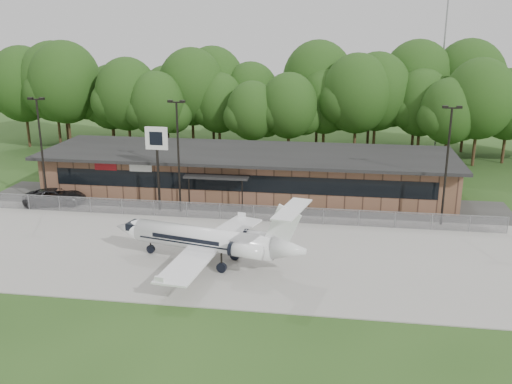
% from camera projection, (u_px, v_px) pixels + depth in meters
% --- Properties ---
extents(ground, '(160.00, 160.00, 0.00)m').
position_uv_depth(ground, '(186.00, 299.00, 35.76)').
color(ground, '#213E16').
rests_on(ground, ground).
extents(apron, '(64.00, 18.00, 0.08)m').
position_uv_depth(apron, '(214.00, 250.00, 43.33)').
color(apron, '#9E9B93').
rests_on(apron, ground).
extents(parking_lot, '(50.00, 9.00, 0.06)m').
position_uv_depth(parking_lot, '(240.00, 205.00, 54.23)').
color(parking_lot, '#383835').
rests_on(parking_lot, ground).
extents(terminal, '(41.00, 11.65, 4.30)m').
position_uv_depth(terminal, '(248.00, 171.00, 57.82)').
color(terminal, brown).
rests_on(terminal, ground).
extents(fence, '(46.00, 0.04, 1.52)m').
position_uv_depth(fence, '(231.00, 212.00, 49.75)').
color(fence, gray).
rests_on(fence, ground).
extents(treeline, '(72.00, 12.00, 15.00)m').
position_uv_depth(treeline, '(270.00, 97.00, 73.41)').
color(treeline, '#143912').
rests_on(treeline, ground).
extents(radio_mast, '(0.20, 0.20, 25.00)m').
position_uv_depth(radio_mast, '(443.00, 56.00, 74.51)').
color(radio_mast, gray).
rests_on(radio_mast, ground).
extents(light_pole_left, '(1.55, 0.30, 10.23)m').
position_uv_depth(light_pole_left, '(41.00, 144.00, 52.27)').
color(light_pole_left, black).
rests_on(light_pole_left, ground).
extents(light_pole_mid, '(1.55, 0.30, 10.23)m').
position_uv_depth(light_pole_mid, '(178.00, 148.00, 50.40)').
color(light_pole_mid, black).
rests_on(light_pole_mid, ground).
extents(light_pole_right, '(1.55, 0.30, 10.23)m').
position_uv_depth(light_pole_right, '(447.00, 157.00, 47.11)').
color(light_pole_right, black).
rests_on(light_pole_right, ground).
extents(business_jet, '(15.00, 13.49, 5.07)m').
position_uv_depth(business_jet, '(211.00, 241.00, 40.39)').
color(business_jet, white).
rests_on(business_jet, ground).
extents(suv, '(6.18, 4.11, 1.58)m').
position_uv_depth(suv, '(55.00, 197.00, 54.00)').
color(suv, '#28282A').
rests_on(suv, ground).
extents(pole_sign, '(2.04, 0.30, 7.78)m').
position_uv_depth(pole_sign, '(157.00, 147.00, 50.99)').
color(pole_sign, black).
rests_on(pole_sign, ground).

